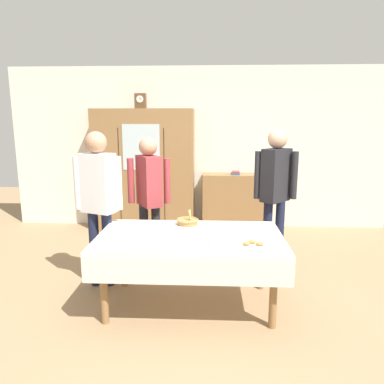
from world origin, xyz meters
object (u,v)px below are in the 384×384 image
Objects in this scene: book_stack at (236,173)px; tea_cup_mid_right at (248,234)px; dining_table at (190,245)px; tea_cup_far_right at (224,235)px; person_beside_shelf at (149,190)px; bookshelf_low at (235,202)px; spoon_near_right at (154,228)px; person_behind_table_left at (275,185)px; tea_cup_near_right at (125,231)px; wall_cabinet at (144,170)px; bread_basket at (188,221)px; person_by_cabinet at (98,194)px; tea_cup_mid_left at (214,244)px; spoon_mid_right at (217,232)px; mantel_clock at (140,101)px; tea_cup_back_edge at (158,242)px; tea_cup_center at (229,227)px; pastry_plate at (253,245)px.

book_stack is 1.68× the size of tea_cup_mid_right.
book_stack reaches higher than dining_table.
person_beside_shelf reaches higher than tea_cup_far_right.
bookshelf_low reaches higher than spoon_near_right.
dining_table is 1.49m from person_behind_table_left.
wall_cabinet is at bearing 95.69° from tea_cup_near_right.
person_by_cabinet is at bearing 178.24° from bread_basket.
bread_basket is at bearing 147.42° from tea_cup_mid_right.
spoon_near_right is 0.07× the size of person_behind_table_left.
wall_cabinet is at bearing 140.58° from person_behind_table_left.
person_beside_shelf is (-1.16, -1.71, 0.52)m from bookshelf_low.
bread_basket is (-0.27, 0.68, 0.01)m from tea_cup_mid_left.
book_stack is 0.13× the size of person_behind_table_left.
tea_cup_far_right is at bearing -6.80° from dining_table.
spoon_near_right is 0.66m from spoon_mid_right.
book_stack is 1.68× the size of tea_cup_mid_left.
spoon_mid_right is (1.19, -2.46, -1.39)m from mantel_clock.
tea_cup_back_edge is 1.84m from person_behind_table_left.
spoon_near_right is at bearing 169.94° from spoon_mid_right.
tea_cup_center and tea_cup_near_right have the same top height.
person_by_cabinet is (-1.63, -2.21, 0.58)m from bookshelf_low.
bookshelf_low is 2.71m from tea_cup_far_right.
tea_cup_mid_left is at bearing -97.62° from book_stack.
tea_cup_back_edge is 0.85m from pastry_plate.
bookshelf_low is 1.75m from person_behind_table_left.
tea_cup_mid_right is 0.25m from tea_cup_far_right.
pastry_plate is at bearing -51.41° from spoon_mid_right.
dining_table is 0.37m from tea_cup_mid_left.
person_by_cabinet reaches higher than tea_cup_back_edge.
mantel_clock reaches higher than tea_cup_back_edge.
person_beside_shelf reaches higher than bookshelf_low.
pastry_plate is at bearing 1.33° from tea_cup_mid_left.
tea_cup_mid_right is 0.46× the size of pastry_plate.
person_by_cabinet is at bearing 163.11° from spoon_near_right.
book_stack is 3.04m from tea_cup_back_edge.
pastry_plate is (0.25, -0.23, -0.02)m from tea_cup_far_right.
dining_table is at bearing 155.24° from pastry_plate.
bread_basket is 0.38m from spoon_near_right.
tea_cup_far_right and tea_cup_center have the same top height.
bookshelf_low is 3.05m from tea_cup_back_edge.
mantel_clock is 0.22× the size of bookshelf_low.
tea_cup_center is 1.19m from person_beside_shelf.
wall_cabinet is 2.93m from tea_cup_back_edge.
tea_cup_far_right is at bearing -104.62° from tea_cup_center.
book_stack is (1.52, 0.05, -0.04)m from wall_cabinet.
person_by_cabinet is at bearing 136.80° from tea_cup_back_edge.
tea_cup_center is at bearing -126.40° from person_behind_table_left.
mantel_clock is 3.22m from tea_cup_far_right.
spoon_near_right is (-0.12, 0.50, -0.02)m from tea_cup_back_edge.
tea_cup_back_edge is 1.24m from person_beside_shelf.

